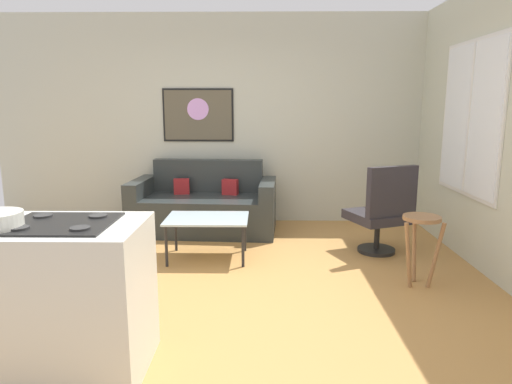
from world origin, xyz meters
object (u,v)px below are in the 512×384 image
at_px(bar_stool, 421,232).
at_px(couch, 205,208).
at_px(coffee_table, 207,221).
at_px(wall_painting, 198,115).
at_px(armchair, 383,211).

bearing_deg(bar_stool, couch, 140.36).
distance_m(couch, coffee_table, 1.10).
height_order(coffee_table, wall_painting, wall_painting).
height_order(coffee_table, bar_stool, bar_stool).
bearing_deg(couch, bar_stool, -39.64).
distance_m(armchair, wall_painting, 2.78).
xyz_separation_m(bar_stool, wall_painting, (-2.28, 2.30, 0.97)).
height_order(bar_stool, wall_painting, wall_painting).
xyz_separation_m(coffee_table, armchair, (1.88, 0.17, 0.07)).
bearing_deg(bar_stool, wall_painting, 134.71).
relative_size(couch, coffee_table, 2.17).
height_order(coffee_table, armchair, armchair).
distance_m(couch, wall_painting, 1.28).
bearing_deg(bar_stool, coffee_table, 160.44).
height_order(couch, armchair, armchair).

